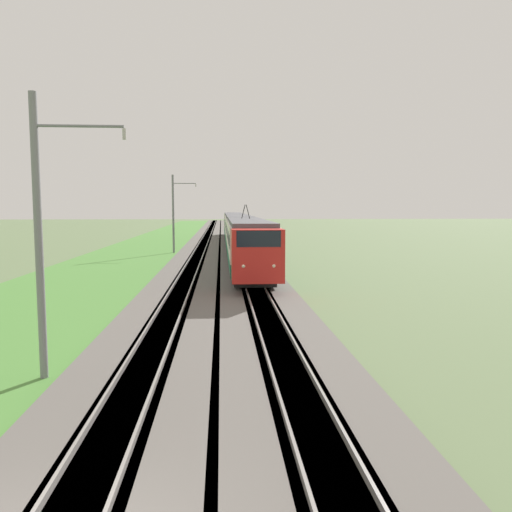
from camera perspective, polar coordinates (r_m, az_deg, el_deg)
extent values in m
cube|color=#605B56|center=(56.44, -6.29, 0.72)|extent=(240.00, 4.40, 0.30)
cube|color=#605B56|center=(56.43, -2.05, 0.75)|extent=(240.00, 4.40, 0.30)
cube|color=#4C4238|center=(56.44, -6.29, 0.72)|extent=(240.00, 1.57, 0.30)
cube|color=gray|center=(56.45, -6.84, 0.94)|extent=(240.00, 0.07, 0.15)
cube|color=gray|center=(56.40, -5.75, 0.95)|extent=(240.00, 0.07, 0.15)
cube|color=#4C4238|center=(56.43, -2.05, 0.75)|extent=(240.00, 1.57, 0.30)
cube|color=gray|center=(56.39, -2.59, 0.97)|extent=(240.00, 0.07, 0.15)
cube|color=gray|center=(56.43, -1.51, 0.98)|extent=(240.00, 0.07, 0.15)
cube|color=#4C8438|center=(57.09, -12.91, 0.57)|extent=(240.00, 10.26, 0.12)
cube|color=red|center=(26.27, 0.17, 0.07)|extent=(1.81, 2.72, 2.78)
cube|color=black|center=(25.93, 0.21, 2.06)|extent=(1.30, 2.27, 0.84)
sphere|color=#F2EAC6|center=(25.43, -1.45, -1.17)|extent=(0.20, 0.20, 0.20)
sphere|color=#F2EAC6|center=(25.55, 2.05, -1.14)|extent=(0.20, 0.20, 0.20)
cube|color=#196B47|center=(36.22, -0.97, 0.00)|extent=(18.03, 2.83, 0.78)
cube|color=silver|center=(36.11, -0.98, 2.20)|extent=(18.03, 2.83, 2.00)
cube|color=black|center=(36.10, -0.98, 2.45)|extent=(16.58, 2.85, 0.84)
cube|color=#515156|center=(36.06, -0.98, 3.99)|extent=(18.03, 2.61, 0.25)
cube|color=black|center=(36.29, -0.97, -1.04)|extent=(17.12, 2.41, 0.55)
cylinder|color=black|center=(29.10, -1.27, -2.39)|extent=(0.86, 0.12, 0.86)
cylinder|color=black|center=(29.17, 0.83, -2.37)|extent=(0.86, 0.12, 0.86)
cube|color=#196B47|center=(55.67, -2.03, 1.96)|extent=(19.83, 2.83, 0.78)
cube|color=silver|center=(55.60, -2.04, 3.39)|extent=(19.83, 2.83, 2.00)
cube|color=black|center=(55.59, -2.04, 3.56)|extent=(18.25, 2.85, 0.84)
cube|color=#515156|center=(55.57, -2.04, 4.55)|extent=(19.83, 2.61, 0.25)
cube|color=black|center=(55.72, -2.03, 1.28)|extent=(18.84, 2.41, 0.55)
cube|color=#196B47|center=(76.06, -2.56, 2.94)|extent=(19.83, 2.83, 0.78)
cube|color=silver|center=(76.01, -2.57, 3.98)|extent=(19.83, 2.83, 2.00)
cube|color=black|center=(76.01, -2.57, 4.10)|extent=(18.25, 2.85, 0.84)
cube|color=#515156|center=(75.99, -2.57, 4.83)|extent=(19.83, 2.61, 0.25)
cube|color=black|center=(76.10, -2.56, 2.44)|extent=(18.84, 2.41, 0.55)
cylinder|color=black|center=(38.74, -1.45, 5.10)|extent=(0.06, 0.33, 1.08)
cylinder|color=black|center=(38.76, -0.93, 5.10)|extent=(0.06, 0.33, 1.08)
cube|color=black|center=(29.27, -0.22, -4.08)|extent=(0.10, 0.10, 0.00)
cylinder|color=slate|center=(15.00, -23.59, 1.63)|extent=(0.22, 0.22, 8.02)
cylinder|color=slate|center=(14.78, -19.56, 13.82)|extent=(0.08, 2.40, 0.08)
cylinder|color=#B2ADA8|center=(14.48, -14.83, 13.33)|extent=(0.10, 0.10, 0.30)
cylinder|color=slate|center=(53.29, -9.44, 4.70)|extent=(0.22, 0.22, 8.30)
cylinder|color=slate|center=(53.24, -8.20, 8.22)|extent=(0.08, 2.40, 0.08)
cylinder|color=#B2ADA8|center=(53.16, -6.89, 8.02)|extent=(0.10, 0.10, 0.30)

